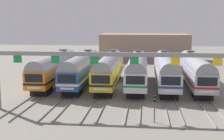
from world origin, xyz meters
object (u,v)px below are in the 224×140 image
at_px(commuter_train_silver, 166,69).
at_px(commuter_train_stainless, 195,70).
at_px(commuter_train_yellow, 109,68).
at_px(commuter_train_orange, 55,68).
at_px(commuter_train_blue, 82,68).
at_px(catenary_gantry, 114,63).
at_px(commuter_train_white, 137,69).
at_px(yard_signal_mast, 155,103).

height_order(commuter_train_silver, commuter_train_stainless, same).
bearing_deg(commuter_train_stainless, commuter_train_yellow, 180.00).
distance_m(commuter_train_orange, commuter_train_stainless, 20.94).
relative_size(commuter_train_blue, catenary_gantry, 0.69).
xyz_separation_m(commuter_train_orange, commuter_train_blue, (4.19, 0.00, 0.00)).
bearing_deg(commuter_train_white, commuter_train_silver, 0.00).
bearing_deg(commuter_train_white, commuter_train_yellow, 180.00).
relative_size(commuter_train_orange, commuter_train_stainless, 1.00).
xyz_separation_m(commuter_train_silver, commuter_train_stainless, (4.19, 0.00, 0.00)).
distance_m(commuter_train_silver, catenary_gantry, 15.13).
bearing_deg(commuter_train_yellow, yard_signal_mast, -69.04).
relative_size(commuter_train_blue, commuter_train_stainless, 1.00).
height_order(commuter_train_yellow, commuter_train_stainless, same).
bearing_deg(catenary_gantry, commuter_train_orange, 127.80).
relative_size(commuter_train_silver, catenary_gantry, 0.69).
height_order(commuter_train_blue, commuter_train_yellow, same).
relative_size(commuter_train_orange, commuter_train_blue, 1.00).
bearing_deg(commuter_train_white, commuter_train_stainless, 0.00).
bearing_deg(commuter_train_yellow, commuter_train_white, 0.00).
bearing_deg(yard_signal_mast, commuter_train_yellow, 110.96).
bearing_deg(commuter_train_yellow, commuter_train_stainless, 0.00).
distance_m(commuter_train_blue, commuter_train_silver, 12.57).
height_order(commuter_train_stainless, yard_signal_mast, commuter_train_stainless).
relative_size(commuter_train_orange, commuter_train_yellow, 1.00).
height_order(commuter_train_orange, commuter_train_blue, same).
relative_size(commuter_train_orange, commuter_train_white, 1.00).
height_order(commuter_train_blue, catenary_gantry, catenary_gantry).
distance_m(commuter_train_orange, commuter_train_white, 12.57).
bearing_deg(catenary_gantry, commuter_train_blue, 114.96).
height_order(commuter_train_white, commuter_train_stainless, same).
relative_size(commuter_train_white, commuter_train_stainless, 1.00).
distance_m(commuter_train_white, catenary_gantry, 13.92).
height_order(commuter_train_blue, commuter_train_silver, same).
bearing_deg(commuter_train_silver, catenary_gantry, -114.96).
bearing_deg(commuter_train_blue, commuter_train_silver, 0.00).
bearing_deg(commuter_train_orange, commuter_train_blue, 0.00).
xyz_separation_m(commuter_train_yellow, commuter_train_silver, (8.38, 0.00, 0.00)).
distance_m(commuter_train_white, commuter_train_stainless, 8.38).
height_order(commuter_train_orange, yard_signal_mast, commuter_train_orange).
height_order(commuter_train_white, catenary_gantry, catenary_gantry).
bearing_deg(commuter_train_silver, commuter_train_yellow, 180.00).
xyz_separation_m(commuter_train_orange, yard_signal_mast, (14.66, -16.40, -0.79)).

